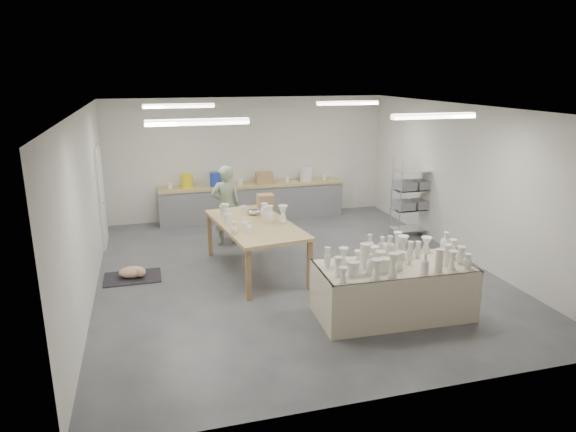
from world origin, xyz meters
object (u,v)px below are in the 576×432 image
object	(u,v)px
potter	(226,205)
red_stool	(225,228)
work_table	(255,222)
drying_table	(393,287)

from	to	relation	value
potter	red_stool	world-z (taller)	potter
work_table	potter	distance (m)	1.60
work_table	potter	xyz separation A→B (m)	(-0.30, 1.57, -0.06)
potter	red_stool	xyz separation A→B (m)	(-0.00, 0.27, -0.59)
potter	drying_table	bearing A→B (deg)	110.24
red_stool	potter	bearing A→B (deg)	-90.00
drying_table	red_stool	world-z (taller)	drying_table
work_table	potter	world-z (taller)	potter
potter	red_stool	distance (m)	0.65
drying_table	work_table	xyz separation A→B (m)	(-1.59, 2.45, 0.47)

